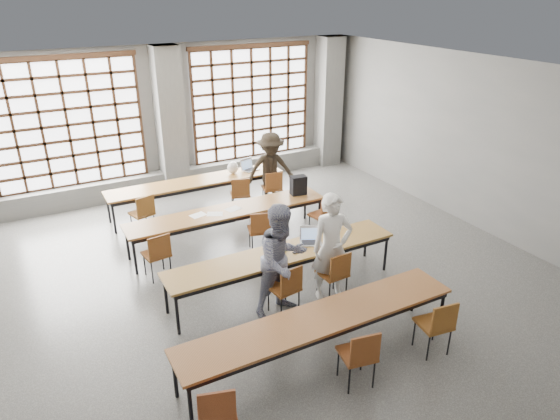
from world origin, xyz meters
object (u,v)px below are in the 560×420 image
object	(u,v)px
chair_mid_left	(158,251)
desk_row_b	(228,213)
desk_row_c	(284,256)
desk_row_d	(321,321)
chair_mid_centre	(260,227)
chair_near_left	(217,409)
chair_front_left	(287,285)
laptop_front	(311,238)
chair_back_left	(143,211)
green_box	(279,248)
plastic_bag	(233,167)
chair_back_right	(273,185)
chair_near_right	(438,322)
desk_row_a	(197,183)
student_back	(271,170)
mouse	(333,239)
student_male	(332,247)
red_pouch	(216,406)
chair_back_mid	(240,192)
backpack	(298,185)
chair_mid_right	(324,212)
chair_front_right	(335,271)
phone	(296,252)
chair_near_mid	(360,352)
laptop_back	(249,167)
student_female	(282,260)

from	to	relation	value
chair_mid_left	desk_row_b	bearing A→B (deg)	21.57
desk_row_c	desk_row_d	world-z (taller)	same
chair_mid_centre	chair_near_left	xyz separation A→B (m)	(-2.37, -3.75, 0.00)
chair_front_left	chair_mid_left	bearing A→B (deg)	126.06
chair_front_left	laptop_front	size ratio (longest dim) A/B	1.92
chair_back_left	green_box	xyz separation A→B (m)	(1.47, -3.09, 0.24)
desk_row_c	plastic_bag	world-z (taller)	plastic_bag
desk_row_d	chair_back_right	world-z (taller)	chair_back_right
chair_near_right	laptop_front	xyz separation A→B (m)	(-0.50, 2.50, 0.25)
desk_row_a	desk_row_c	distance (m)	3.80
student_back	mouse	xyz separation A→B (m)	(-0.51, -3.31, -0.12)
chair_near_right	mouse	xyz separation A→B (m)	(-0.13, 2.38, 0.21)
green_box	chair_mid_left	bearing A→B (deg)	142.87
student_male	red_pouch	world-z (taller)	student_male
chair_back_mid	chair_near_right	xyz separation A→B (m)	(0.44, -5.56, 0.00)
laptop_front	backpack	distance (m)	2.12
chair_mid_left	chair_mid_right	size ratio (longest dim) A/B	1.00
chair_mid_centre	laptop_front	size ratio (longest dim) A/B	1.92
chair_front_right	green_box	size ratio (longest dim) A/B	3.52
chair_back_right	phone	size ratio (longest dim) A/B	6.77
chair_back_right	chair_near_right	distance (m)	5.57
desk_row_c	desk_row_d	xyz separation A→B (m)	(-0.41, -1.77, 0.00)
desk_row_c	chair_mid_right	distance (m)	2.16
green_box	desk_row_c	bearing A→B (deg)	-57.99
red_pouch	student_male	bearing A→B (deg)	33.86
chair_near_right	mouse	size ratio (longest dim) A/B	8.98
chair_front_right	laptop_front	xyz separation A→B (m)	(-0.03, 0.73, 0.25)
desk_row_b	chair_near_mid	xyz separation A→B (m)	(-0.08, -4.38, -0.13)
chair_near_right	laptop_back	distance (m)	6.30
desk_row_c	student_female	distance (m)	0.63
desk_row_b	chair_mid_left	xyz separation A→B (m)	(-1.59, -0.63, -0.13)
chair_mid_right	chair_near_right	distance (m)	3.80
chair_back_mid	chair_near_mid	xyz separation A→B (m)	(-0.86, -5.56, 0.00)
chair_near_left	student_female	world-z (taller)	student_female
chair_back_left	chair_mid_left	size ratio (longest dim) A/B	1.00
chair_back_right	chair_near_right	size ratio (longest dim) A/B	1.00
red_pouch	desk_row_b	bearing A→B (deg)	65.42
chair_mid_right	chair_near_right	bearing A→B (deg)	-98.97
chair_mid_left	backpack	bearing A→B (deg)	12.01
desk_row_c	chair_near_left	bearing A→B (deg)	-131.68
chair_near_mid	desk_row_c	bearing A→B (deg)	84.70
chair_back_mid	chair_back_right	xyz separation A→B (m)	(0.81, -0.00, 0.00)
mouse	desk_row_d	bearing A→B (deg)	-127.86
chair_back_mid	desk_row_a	bearing A→B (deg)	141.12
backpack	chair_back_mid	bearing A→B (deg)	133.09
chair_near_right	chair_mid_left	bearing A→B (deg)	126.87
chair_front_right	student_female	xyz separation A→B (m)	(-0.90, 0.13, 0.37)
desk_row_c	chair_mid_left	size ratio (longest dim) A/B	4.55
desk_row_b	phone	bearing A→B (deg)	-81.21
desk_row_b	plastic_bag	bearing A→B (deg)	64.11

